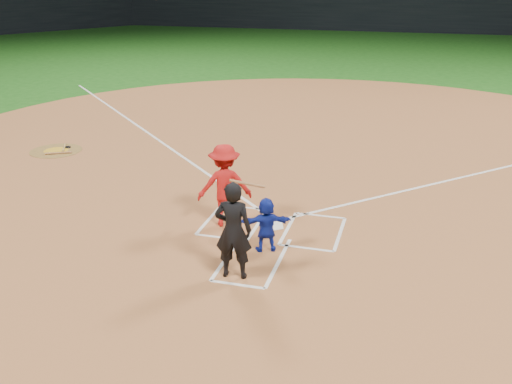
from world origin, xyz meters
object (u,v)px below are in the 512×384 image
(umpire, at_px, (233,231))
(on_deck_circle, at_px, (56,151))
(home_plate, at_px, (273,226))
(catcher, at_px, (266,225))
(batter_at_plate, at_px, (225,185))

(umpire, bearing_deg, on_deck_circle, -43.49)
(home_plate, bearing_deg, umpire, 86.16)
(catcher, relative_size, batter_at_plate, 0.61)
(home_plate, height_order, on_deck_circle, home_plate)
(umpire, height_order, batter_at_plate, umpire)
(batter_at_plate, bearing_deg, on_deck_circle, 151.05)
(catcher, xyz_separation_m, umpire, (-0.33, -1.26, 0.39))
(home_plate, xyz_separation_m, on_deck_circle, (-8.49, 3.90, -0.00))
(on_deck_circle, relative_size, batter_at_plate, 0.86)
(catcher, xyz_separation_m, batter_at_plate, (-1.28, 1.06, 0.38))
(umpire, bearing_deg, batter_at_plate, -73.57)
(home_plate, distance_m, umpire, 2.68)
(on_deck_circle, xyz_separation_m, catcher, (8.64, -5.13, 0.60))
(on_deck_circle, bearing_deg, umpire, -37.53)
(home_plate, distance_m, catcher, 1.38)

